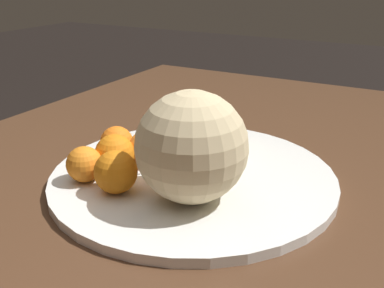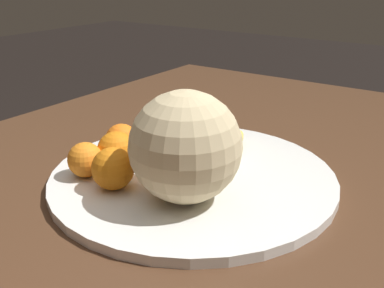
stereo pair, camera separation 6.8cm
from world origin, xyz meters
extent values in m
cube|color=#4C301E|center=(0.00, 0.00, 0.69)|extent=(1.46, 1.06, 0.04)
cube|color=#4C301E|center=(0.64, 0.45, 0.34)|extent=(0.07, 0.07, 0.67)
cylinder|color=white|center=(-0.02, 0.00, 0.72)|extent=(0.46, 0.46, 0.02)
torus|color=#1E4C56|center=(-0.02, 0.00, 0.72)|extent=(0.46, 0.46, 0.01)
sphere|color=beige|center=(-0.10, -0.04, 0.81)|extent=(0.16, 0.16, 0.16)
sphere|color=#473819|center=(-0.03, 0.00, 0.75)|extent=(0.03, 0.03, 0.03)
ellipsoid|color=#E5D156|center=(0.07, -0.01, 0.75)|extent=(0.17, 0.07, 0.03)
ellipsoid|color=#E5D156|center=(0.04, 0.04, 0.75)|extent=(0.17, 0.11, 0.03)
ellipsoid|color=#E5D156|center=(0.02, 0.08, 0.75)|extent=(0.15, 0.14, 0.03)
sphere|color=orange|center=(-0.08, 0.11, 0.76)|extent=(0.06, 0.06, 0.06)
sphere|color=orange|center=(-0.03, 0.14, 0.76)|extent=(0.06, 0.06, 0.06)
sphere|color=orange|center=(-0.13, 0.13, 0.76)|extent=(0.06, 0.06, 0.06)
sphere|color=orange|center=(-0.13, 0.07, 0.76)|extent=(0.06, 0.06, 0.06)
sphere|color=orange|center=(-0.03, 0.08, 0.76)|extent=(0.06, 0.06, 0.06)
cube|color=white|center=(-0.06, 0.09, 0.73)|extent=(0.09, 0.08, 0.00)
camera|label=1|loc=(-0.60, -0.32, 1.05)|focal=42.00mm
camera|label=2|loc=(-0.57, -0.38, 1.05)|focal=42.00mm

